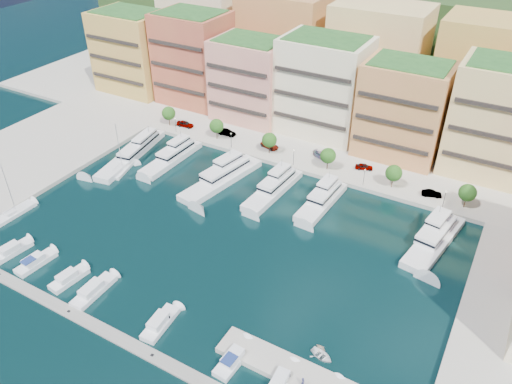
{
  "coord_description": "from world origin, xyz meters",
  "views": [
    {
      "loc": [
        44.55,
        -65.18,
        63.93
      ],
      "look_at": [
        1.69,
        9.76,
        6.0
      ],
      "focal_mm": 35.0,
      "sensor_mm": 36.0,
      "label": 1
    }
  ],
  "objects_px": {
    "lamppost_3": "(364,174)",
    "yacht_2": "(224,176)",
    "lamppost_1": "(231,138)",
    "car_3": "(322,156)",
    "yacht_1": "(173,156)",
    "tree_5": "(468,193)",
    "lamppost_0": "(175,123)",
    "cruiser_1": "(35,263)",
    "tree_4": "(394,173)",
    "tree_2": "(269,140)",
    "tree_0": "(169,113)",
    "lamppost_2": "(294,155)",
    "cruiser_5": "(160,323)",
    "yacht_6": "(435,238)",
    "cruiser_3": "(94,291)",
    "sailboat_2": "(121,170)",
    "sailboat_0": "(14,213)",
    "person_0": "(303,382)",
    "cruiser_0": "(12,251)",
    "lamppost_4": "(445,196)",
    "car_0": "(185,124)",
    "car_2": "(270,145)",
    "tree_1": "(216,126)",
    "yacht_3": "(275,187)",
    "cruiser_8": "(281,382)",
    "car_1": "(227,133)",
    "tree_3": "(328,156)",
    "tender_1": "(321,347)",
    "car_4": "(364,167)",
    "cruiser_2": "(69,279)"
  },
  "relations": [
    {
      "from": "sailboat_2",
      "to": "car_3",
      "type": "relative_size",
      "value": 2.7
    },
    {
      "from": "cruiser_0",
      "to": "person_0",
      "type": "bearing_deg",
      "value": 0.64
    },
    {
      "from": "tree_2",
      "to": "cruiser_8",
      "type": "bearing_deg",
      "value": -60.06
    },
    {
      "from": "sailboat_2",
      "to": "cruiser_3",
      "type": "bearing_deg",
      "value": -54.18
    },
    {
      "from": "car_0",
      "to": "lamppost_2",
      "type": "bearing_deg",
      "value": -101.83
    },
    {
      "from": "lamppost_1",
      "to": "car_3",
      "type": "height_order",
      "value": "lamppost_1"
    },
    {
      "from": "yacht_2",
      "to": "tree_5",
      "type": "bearing_deg",
      "value": 16.59
    },
    {
      "from": "cruiser_5",
      "to": "car_3",
      "type": "relative_size",
      "value": 1.65
    },
    {
      "from": "yacht_1",
      "to": "tree_5",
      "type": "bearing_deg",
      "value": 11.32
    },
    {
      "from": "yacht_6",
      "to": "cruiser_0",
      "type": "distance_m",
      "value": 83.12
    },
    {
      "from": "tree_5",
      "to": "lamppost_0",
      "type": "relative_size",
      "value": 1.35
    },
    {
      "from": "tree_4",
      "to": "tree_2",
      "type": "bearing_deg",
      "value": 180.0
    },
    {
      "from": "car_3",
      "to": "car_2",
      "type": "bearing_deg",
      "value": 116.96
    },
    {
      "from": "tree_5",
      "to": "yacht_6",
      "type": "height_order",
      "value": "tree_5"
    },
    {
      "from": "tree_1",
      "to": "lamppost_3",
      "type": "distance_m",
      "value": 42.07
    },
    {
      "from": "tree_0",
      "to": "lamppost_1",
      "type": "xyz_separation_m",
      "value": [
        22.0,
        -2.3,
        -0.92
      ]
    },
    {
      "from": "cruiser_3",
      "to": "yacht_2",
      "type": "bearing_deg",
      "value": 90.35
    },
    {
      "from": "cruiser_5",
      "to": "lamppost_3",
      "type": "bearing_deg",
      "value": 75.15
    },
    {
      "from": "lamppost_3",
      "to": "yacht_2",
      "type": "height_order",
      "value": "yacht_2"
    },
    {
      "from": "tree_5",
      "to": "cruiser_3",
      "type": "bearing_deg",
      "value": -131.64
    },
    {
      "from": "cruiser_3",
      "to": "cruiser_8",
      "type": "xyz_separation_m",
      "value": [
        37.11,
        0.02,
        0.0
      ]
    },
    {
      "from": "yacht_1",
      "to": "lamppost_4",
      "type": "bearing_deg",
      "value": 10.03
    },
    {
      "from": "cruiser_8",
      "to": "cruiser_5",
      "type": "bearing_deg",
      "value": -179.98
    },
    {
      "from": "yacht_6",
      "to": "car_1",
      "type": "height_order",
      "value": "yacht_6"
    },
    {
      "from": "tree_4",
      "to": "car_3",
      "type": "height_order",
      "value": "tree_4"
    },
    {
      "from": "sailboat_0",
      "to": "tender_1",
      "type": "xyz_separation_m",
      "value": [
        71.62,
        0.07,
        0.14
      ]
    },
    {
      "from": "lamppost_3",
      "to": "cruiser_0",
      "type": "relative_size",
      "value": 0.53
    },
    {
      "from": "tree_0",
      "to": "tender_1",
      "type": "relative_size",
      "value": 3.28
    },
    {
      "from": "yacht_3",
      "to": "cruiser_8",
      "type": "distance_m",
      "value": 50.88
    },
    {
      "from": "lamppost_1",
      "to": "cruiser_2",
      "type": "xyz_separation_m",
      "value": [
        0.22,
        -55.78,
        -3.28
      ]
    },
    {
      "from": "cruiser_1",
      "to": "person_0",
      "type": "xyz_separation_m",
      "value": [
        55.2,
        0.72,
        1.36
      ]
    },
    {
      "from": "tree_1",
      "to": "tender_1",
      "type": "xyz_separation_m",
      "value": [
        51.99,
        -49.36,
        -4.29
      ]
    },
    {
      "from": "tree_0",
      "to": "person_0",
      "type": "distance_m",
      "value": 89.51
    },
    {
      "from": "sailboat_0",
      "to": "person_0",
      "type": "height_order",
      "value": "sailboat_0"
    },
    {
      "from": "yacht_2",
      "to": "car_4",
      "type": "relative_size",
      "value": 5.82
    },
    {
      "from": "tree_2",
      "to": "tender_1",
      "type": "distance_m",
      "value": 61.24
    },
    {
      "from": "car_1",
      "to": "tree_3",
      "type": "bearing_deg",
      "value": -98.55
    },
    {
      "from": "sailboat_0",
      "to": "car_0",
      "type": "relative_size",
      "value": 2.7
    },
    {
      "from": "yacht_2",
      "to": "cruiser_1",
      "type": "height_order",
      "value": "yacht_2"
    },
    {
      "from": "cruiser_5",
      "to": "sailboat_2",
      "type": "bearing_deg",
      "value": 139.36
    },
    {
      "from": "lamppost_3",
      "to": "yacht_2",
      "type": "relative_size",
      "value": 0.17
    },
    {
      "from": "tree_4",
      "to": "cruiser_3",
      "type": "relative_size",
      "value": 0.62
    },
    {
      "from": "tree_1",
      "to": "cruiser_1",
      "type": "bearing_deg",
      "value": -92.53
    },
    {
      "from": "lamppost_0",
      "to": "cruiser_1",
      "type": "xyz_separation_m",
      "value": [
        9.43,
        -55.8,
        -3.26
      ]
    },
    {
      "from": "cruiser_5",
      "to": "car_0",
      "type": "height_order",
      "value": "car_0"
    },
    {
      "from": "sailboat_0",
      "to": "car_2",
      "type": "relative_size",
      "value": 2.59
    },
    {
      "from": "lamppost_0",
      "to": "cruiser_0",
      "type": "height_order",
      "value": "lamppost_0"
    },
    {
      "from": "lamppost_1",
      "to": "lamppost_4",
      "type": "xyz_separation_m",
      "value": [
        54.0,
        0.0,
        0.0
      ]
    },
    {
      "from": "cruiser_1",
      "to": "lamppost_4",
      "type": "bearing_deg",
      "value": 41.73
    },
    {
      "from": "tree_0",
      "to": "lamppost_2",
      "type": "xyz_separation_m",
      "value": [
        40.0,
        -2.3,
        -0.92
      ]
    }
  ]
}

